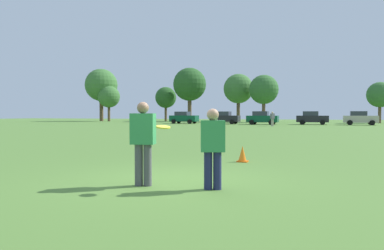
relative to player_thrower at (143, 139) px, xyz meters
The scene contains 19 objects.
ground_plane 1.20m from the player_thrower, 63.45° to the left, with size 182.70×182.70×0.00m, color #517A33.
player_thrower is the anchor object (origin of this frame).
player_defender 1.41m from the player_thrower, ahead, with size 0.51×0.40×1.53m.
frisbee 0.65m from the player_thrower, 23.95° to the right, with size 0.27×0.27×0.09m.
traffic_cone 4.38m from the player_thrower, 74.47° to the left, with size 0.32×0.32×0.48m.
parked_car_near_left 46.53m from the player_thrower, 110.02° to the left, with size 4.25×2.31×1.82m.
parked_car_mid_left 44.89m from the player_thrower, 102.32° to the left, with size 4.25×2.31×1.82m.
parked_car_center 42.69m from the player_thrower, 95.30° to the left, with size 4.25×2.31×1.82m.
parked_car_mid_right 45.03m from the player_thrower, 86.79° to the left, with size 4.25×2.31×1.82m.
parked_car_near_right 45.75m from the player_thrower, 79.31° to the left, with size 4.25×2.31×1.82m.
bystander_sideline_watcher 33.58m from the player_thrower, 103.16° to the left, with size 0.40×0.54×1.75m.
bystander_far_jogger 36.17m from the player_thrower, 92.85° to the left, with size 0.52×0.54×1.75m.
tree_west_oak 67.72m from the player_thrower, 124.76° to the left, with size 6.55×6.55×10.65m.
tree_west_maple 65.50m from the player_thrower, 123.51° to the left, with size 4.39×4.39×7.13m.
tree_center_elm 65.75m from the player_thrower, 113.54° to the left, with size 4.31×4.31×7.01m.
tree_east_birch 62.26m from the player_thrower, 109.21° to the left, with size 6.44×6.44×10.47m.
tree_east_oak 59.63m from the player_thrower, 100.39° to the left, with size 5.48×5.48×8.90m.
tree_far_east_pine 56.11m from the player_thrower, 95.79° to the left, with size 5.08×5.08×8.25m.
tree_far_west_pine 57.81m from the player_thrower, 77.53° to the left, with size 4.01×4.01×6.52m.
Camera 1 is at (2.95, -6.93, 1.43)m, focal length 33.04 mm.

